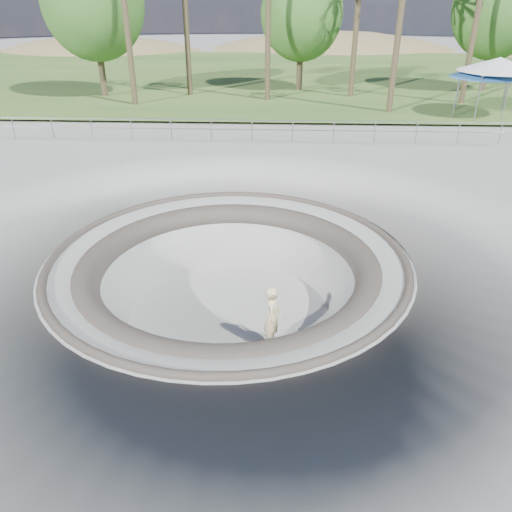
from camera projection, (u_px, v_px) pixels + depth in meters
The scene contains 12 objects.
ground at pixel (228, 257), 14.22m from camera, with size 180.00×180.00×0.00m, color gray.
skate_bowl at pixel (230, 311), 15.08m from camera, with size 14.00×14.00×4.10m.
grass_strip at pixel (266, 75), 44.12m from camera, with size 180.00×36.00×0.12m.
distant_hills at pixel (298, 106), 67.79m from camera, with size 103.20×45.00×28.60m.
safety_railing at pixel (252, 130), 24.48m from camera, with size 25.00×0.06×1.03m.
skateboard at pixel (272, 344), 13.64m from camera, with size 0.84×0.40×0.08m.
skater at pixel (273, 317), 13.22m from camera, with size 0.65×0.43×1.79m, color beige.
canopy_white at pixel (499, 65), 28.07m from camera, with size 6.31×6.31×3.19m.
canopy_blue at pixel (485, 72), 28.28m from camera, with size 5.14×5.14×2.76m.
bushy_tree_left at pixel (93, 2), 32.11m from camera, with size 6.62×6.02×9.55m.
bushy_tree_mid at pixel (302, 14), 34.76m from camera, with size 5.75×5.23×8.30m.
bushy_tree_right at pixel (499, 8), 34.25m from camera, with size 6.18×5.62×8.92m.
Camera 1 is at (1.40, -12.49, 6.70)m, focal length 35.00 mm.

